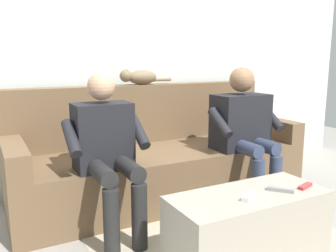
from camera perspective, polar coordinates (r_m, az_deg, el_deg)
name	(u,v)px	position (r m, az deg, el deg)	size (l,w,h in m)	color
ground_plane	(205,229)	(2.61, 5.95, -16.03)	(8.00, 8.00, 0.00)	gray
back_wall	(134,52)	(3.42, -5.37, 11.59)	(5.33, 0.06, 2.45)	silver
couch	(158,159)	(3.11, -1.67, -5.35)	(2.44, 0.86, 0.94)	brown
coffee_table	(248,227)	(2.21, 12.60, -15.48)	(0.94, 0.41, 0.41)	#A89E8E
person_left_seated	(244,126)	(3.01, 12.06, 0.06)	(0.61, 0.53, 1.10)	black
person_right_seated	(107,146)	(2.41, -9.73, -3.09)	(0.53, 0.57, 1.08)	black
cat_on_backrest	(139,77)	(3.22, -4.57, 7.79)	(0.50, 0.15, 0.14)	#756047
remote_gray	(281,190)	(2.20, 17.50, -9.63)	(0.15, 0.04, 0.02)	gray
remote_white	(248,196)	(2.05, 12.65, -10.90)	(0.12, 0.04, 0.02)	white
remote_red	(305,186)	(2.31, 21.01, -8.94)	(0.12, 0.03, 0.02)	#B73333
floor_rug	(231,248)	(2.40, 9.99, -18.56)	(1.60, 1.64, 0.01)	#B7AD93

